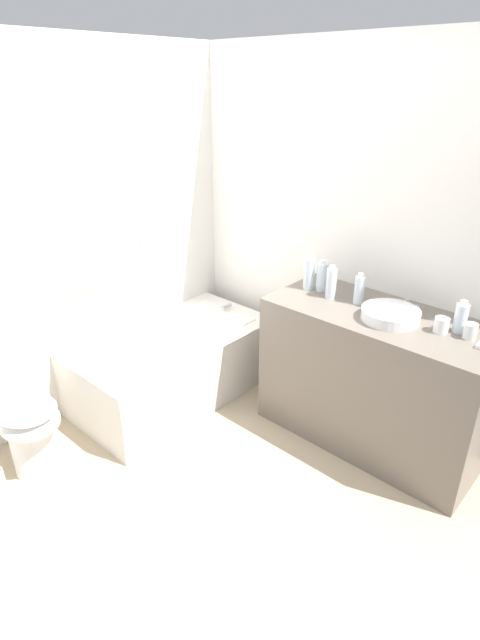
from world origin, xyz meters
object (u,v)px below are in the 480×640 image
(toilet, at_px, (25,419))
(water_bottle_3, at_px, (322,276))
(water_bottle_0, at_px, (359,289))
(bathtub, at_px, (174,362))
(water_bottle_4, at_px, (309,273))
(sink_faucet, at_px, (406,305))
(water_bottle_1, at_px, (461,318))
(drinking_glass_1, at_px, (441,325))
(sink_basin, at_px, (390,315))
(water_bottle_2, at_px, (331,283))
(drinking_glass_0, at_px, (470,331))

(toilet, relative_size, water_bottle_3, 3.37)
(water_bottle_0, bearing_deg, bathtub, 116.52)
(bathtub, distance_m, water_bottle_4, 1.19)
(sink_faucet, bearing_deg, water_bottle_1, -103.65)
(water_bottle_1, xyz_separation_m, water_bottle_3, (-0.01, 0.88, 0.01))
(toilet, xyz_separation_m, water_bottle_0, (1.64, -1.16, 0.63))
(water_bottle_1, relative_size, drinking_glass_1, 2.15)
(drinking_glass_1, bearing_deg, water_bottle_0, 85.66)
(sink_basin, height_order, water_bottle_2, water_bottle_2)
(toilet, distance_m, water_bottle_3, 1.98)
(drinking_glass_0, bearing_deg, sink_basin, 99.99)
(toilet, relative_size, drinking_glass_1, 8.16)
(water_bottle_0, height_order, water_bottle_1, water_bottle_0)
(bathtub, relative_size, water_bottle_0, 7.31)
(water_bottle_1, relative_size, water_bottle_2, 0.87)
(toilet, bearing_deg, water_bottle_1, 47.93)
(sink_basin, relative_size, sink_faucet, 2.16)
(water_bottle_4, distance_m, drinking_glass_0, 1.03)
(toilet, xyz_separation_m, water_bottle_1, (1.67, -1.75, 0.63))
(sink_basin, height_order, water_bottle_3, water_bottle_3)
(drinking_glass_0, xyz_separation_m, drinking_glass_1, (-0.03, 0.14, -0.00))
(water_bottle_0, height_order, water_bottle_2, water_bottle_2)
(sink_basin, relative_size, water_bottle_2, 1.56)
(sink_faucet, height_order, water_bottle_2, water_bottle_2)
(bathtub, bearing_deg, sink_basin, -70.86)
(water_bottle_3, bearing_deg, sink_basin, -100.87)
(sink_basin, xyz_separation_m, water_bottle_3, (0.10, 0.54, 0.06))
(water_bottle_0, distance_m, water_bottle_1, 0.60)
(drinking_glass_0, height_order, drinking_glass_1, same)
(toilet, bearing_deg, bathtub, 92.19)
(drinking_glass_1, bearing_deg, water_bottle_1, -44.68)
(sink_faucet, relative_size, water_bottle_4, 0.66)
(sink_basin, bearing_deg, drinking_glass_0, -80.01)
(water_bottle_0, relative_size, water_bottle_2, 0.94)
(water_bottle_1, relative_size, drinking_glass_0, 2.13)
(sink_faucet, distance_m, water_bottle_3, 0.55)
(water_bottle_2, xyz_separation_m, water_bottle_3, (0.06, 0.11, -0.00))
(sink_basin, relative_size, water_bottle_0, 1.66)
(bathtub, relative_size, water_bottle_2, 6.86)
(water_bottle_4, bearing_deg, water_bottle_0, -87.94)
(bathtub, xyz_separation_m, drinking_glass_1, (0.52, -1.65, 0.67))
(water_bottle_0, height_order, drinking_glass_1, water_bottle_0)
(bathtub, xyz_separation_m, water_bottle_4, (0.54, -0.76, 0.73))
(water_bottle_0, bearing_deg, toilet, 144.82)
(sink_faucet, distance_m, drinking_glass_1, 0.31)
(bathtub, xyz_separation_m, sink_faucet, (0.67, -1.37, 0.65))
(sink_faucet, xyz_separation_m, drinking_glass_1, (-0.15, -0.27, 0.01))
(sink_basin, height_order, drinking_glass_0, drinking_glass_0)
(toilet, relative_size, sink_basin, 2.11)
(toilet, distance_m, sink_basin, 2.18)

